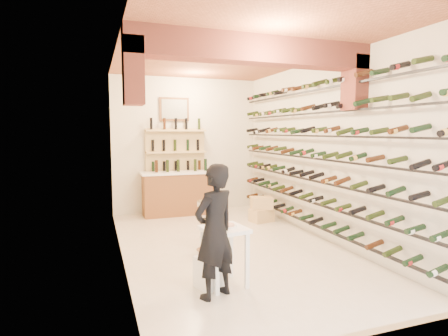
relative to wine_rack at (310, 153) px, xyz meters
name	(u,v)px	position (x,y,z in m)	size (l,w,h in m)	color
ground	(230,246)	(-1.53, 0.00, -1.55)	(6.00, 6.00, 0.00)	beige
room_shell	(236,111)	(-1.53, -0.26, 0.70)	(3.52, 6.02, 3.21)	beige
wine_rack	(310,153)	(0.00, 0.00, 0.00)	(0.32, 5.70, 2.56)	black
back_counter	(178,192)	(-1.83, 2.65, -1.02)	(1.70, 0.62, 1.29)	brown
back_shelving	(176,164)	(-1.83, 2.89, -0.38)	(1.40, 0.31, 2.73)	tan
tasting_table	(224,238)	(-2.15, -1.45, -0.94)	(0.58, 0.58, 0.90)	white
white_stool	(210,272)	(-2.33, -1.45, -1.36)	(0.31, 0.31, 0.39)	white
person	(215,231)	(-2.36, -1.72, -0.76)	(0.57, 0.38, 1.57)	black
chrome_barstool	(209,222)	(-1.93, -0.14, -1.07)	(0.42, 0.42, 0.82)	silver
crate_lower	(262,215)	(-0.30, 1.38, -1.41)	(0.47, 0.33, 0.28)	tan
crate_upper	(262,203)	(-0.30, 1.38, -1.14)	(0.44, 0.30, 0.26)	tan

